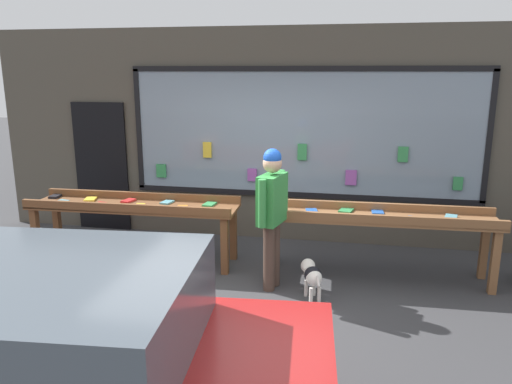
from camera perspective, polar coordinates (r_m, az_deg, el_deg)
ground_plane at (r=5.89m, az=-2.60°, el=-12.38°), size 40.00×40.00×0.00m
shopfront_facade at (r=7.70m, az=1.48°, el=6.39°), size 8.86×0.29×3.23m
display_table_left at (r=7.04m, az=-13.82°, el=-1.96°), size 2.88×0.78×0.90m
display_table_right at (r=6.41m, az=13.91°, el=-3.37°), size 2.88×0.71×0.93m
person_browsing at (r=5.90m, az=1.84°, el=-1.82°), size 0.32×0.66×1.72m
small_dog at (r=5.88m, az=6.42°, el=-9.38°), size 0.31×0.53×0.42m
parked_car at (r=3.72m, az=-25.23°, el=-17.50°), size 4.15×2.24×1.41m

